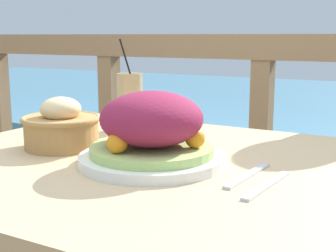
{
  "coord_description": "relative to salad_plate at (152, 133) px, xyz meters",
  "views": [
    {
      "loc": [
        0.52,
        -0.82,
        1.02
      ],
      "look_at": [
        0.03,
        0.07,
        0.82
      ],
      "focal_mm": 50.0,
      "sensor_mm": 36.0,
      "label": 1
    }
  ],
  "objects": [
    {
      "name": "bread_basket",
      "position": [
        -0.26,
        0.02,
        -0.02
      ],
      "size": [
        0.18,
        0.18,
        0.12
      ],
      "color": "#AD7F47",
      "rests_on": "patio_table"
    },
    {
      "name": "drink_glass",
      "position": [
        -0.24,
        0.28,
        0.01
      ],
      "size": [
        0.07,
        0.07,
        0.25
      ],
      "color": "tan",
      "rests_on": "patio_table"
    },
    {
      "name": "fork",
      "position": [
        0.2,
        0.01,
        -0.06
      ],
      "size": [
        0.03,
        0.18,
        0.0
      ],
      "color": "silver",
      "rests_on": "patio_table"
    },
    {
      "name": "patio_table",
      "position": [
        -0.04,
        0.03,
        -0.18
      ],
      "size": [
        0.95,
        0.84,
        0.76
      ],
      "color": "tan",
      "rests_on": "ground_plane"
    },
    {
      "name": "railing_fence",
      "position": [
        -0.04,
        0.85,
        -0.12
      ],
      "size": [
        2.8,
        0.08,
        1.03
      ],
      "color": "#937551",
      "rests_on": "ground_plane"
    },
    {
      "name": "salad_plate",
      "position": [
        0.0,
        0.0,
        0.0
      ],
      "size": [
        0.3,
        0.3,
        0.15
      ],
      "color": "white",
      "rests_on": "patio_table"
    },
    {
      "name": "knife",
      "position": [
        0.25,
        -0.03,
        -0.06
      ],
      "size": [
        0.03,
        0.18,
        0.0
      ],
      "color": "silver",
      "rests_on": "patio_table"
    }
  ]
}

